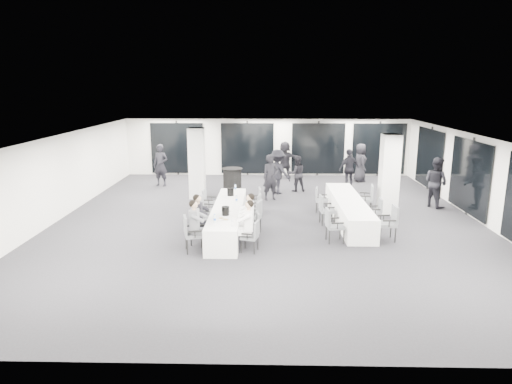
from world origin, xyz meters
TOP-DOWN VIEW (x-y plane):
  - room at (0.89, 1.11)m, footprint 14.04×16.04m
  - column_left at (-2.80, 3.20)m, footprint 0.60×0.60m
  - column_right at (4.20, 1.00)m, footprint 0.60×0.60m
  - banquet_table_main at (-1.24, -0.91)m, footprint 0.90×5.00m
  - banquet_table_side at (2.69, 0.12)m, footprint 0.90×5.00m
  - cocktail_table at (-1.42, 3.40)m, footprint 0.84×0.84m
  - chair_main_left_near at (-2.07, -2.88)m, footprint 0.61×0.64m
  - chair_main_left_second at (-2.07, -2.21)m, footprint 0.54×0.58m
  - chair_main_left_mid at (-2.07, -1.28)m, footprint 0.54×0.58m
  - chair_main_left_fourth at (-2.06, -0.30)m, footprint 0.56×0.58m
  - chair_main_left_far at (-2.07, 0.73)m, footprint 0.50×0.54m
  - chair_main_right_near at (-0.41, -2.85)m, footprint 0.53×0.55m
  - chair_main_right_second at (-0.41, -2.04)m, footprint 0.50×0.54m
  - chair_main_right_mid at (-0.40, -1.33)m, footprint 0.64×0.67m
  - chair_main_right_fourth at (-0.40, -0.24)m, footprint 0.55×0.59m
  - chair_main_right_far at (-0.40, 0.82)m, footprint 0.52×0.57m
  - chair_side_left_near at (1.86, -2.00)m, footprint 0.54×0.59m
  - chair_side_left_mid at (1.86, -0.28)m, footprint 0.53×0.57m
  - chair_side_left_far at (1.87, 1.23)m, footprint 0.51×0.54m
  - chair_side_right_near at (3.53, -1.81)m, footprint 0.54×0.60m
  - chair_side_right_mid at (3.52, -0.28)m, footprint 0.45×0.50m
  - chair_side_right_far at (3.53, 1.15)m, footprint 0.58×0.62m
  - seated_guest_a at (-1.90, -2.86)m, footprint 0.50×0.38m
  - seated_guest_b at (-1.90, -2.20)m, footprint 0.50×0.38m
  - seated_guest_c at (-0.57, -2.83)m, footprint 0.50×0.38m
  - seated_guest_d at (-0.57, -2.05)m, footprint 0.50×0.38m
  - standing_guest_a at (0.12, 2.93)m, footprint 0.91×0.84m
  - standing_guest_b at (1.24, 4.45)m, footprint 0.92×0.68m
  - standing_guest_c at (0.41, 3.98)m, footprint 1.50×1.34m
  - standing_guest_d at (3.55, 5.05)m, footprint 1.32×1.07m
  - standing_guest_e at (4.33, 6.52)m, footprint 0.70×1.03m
  - standing_guest_f at (0.83, 7.20)m, footprint 1.96×0.97m
  - standing_guest_g at (-4.76, 5.37)m, footprint 0.90×0.79m
  - standing_guest_h at (6.20, 2.00)m, footprint 1.04×1.19m
  - ice_bucket_near at (-1.22, -1.89)m, footprint 0.22×0.22m
  - ice_bucket_far at (-1.26, 0.49)m, footprint 0.23×0.23m
  - water_bottle_a at (-1.45, -2.62)m, footprint 0.07×0.07m
  - water_bottle_b at (-1.00, -0.39)m, footprint 0.07×0.07m
  - water_bottle_c at (-1.15, 1.31)m, footprint 0.06×0.06m
  - plate_a at (-1.31, -2.25)m, footprint 0.20×0.20m
  - plate_b at (-1.17, -2.38)m, footprint 0.22×0.22m
  - plate_c at (-1.18, -1.52)m, footprint 0.21×0.21m
  - wine_glass at (-0.95, -2.94)m, footprint 0.08×0.08m

SIDE VIEW (x-z plane):
  - banquet_table_main at x=-1.24m, z-range 0.00..0.75m
  - banquet_table_side at x=2.69m, z-range 0.00..0.75m
  - chair_main_right_near at x=-0.41m, z-range 0.06..0.92m
  - chair_side_right_mid at x=3.52m, z-range 0.06..0.93m
  - chair_main_right_second at x=-0.41m, z-range 0.06..0.93m
  - chair_side_left_far at x=1.87m, z-range 0.06..0.94m
  - chair_main_left_far at x=-2.07m, z-range 0.06..0.96m
  - chair_main_left_fourth at x=-2.06m, z-range 0.06..0.98m
  - chair_main_left_second at x=-2.07m, z-range 0.07..1.01m
  - chair_main_right_far at x=-0.40m, z-range 0.07..1.01m
  - chair_main_left_mid at x=-2.07m, z-range 0.07..1.02m
  - chair_main_right_fourth at x=-0.40m, z-range 0.07..1.02m
  - chair_side_left_mid at x=1.86m, z-range 0.07..1.03m
  - chair_side_left_near at x=1.86m, z-range 0.07..1.05m
  - chair_main_left_near at x=-2.07m, z-range 0.07..1.07m
  - chair_side_right_far at x=3.53m, z-range 0.07..1.07m
  - chair_side_right_near at x=3.53m, z-range 0.07..1.10m
  - cocktail_table at x=-1.42m, z-range 0.01..1.17m
  - chair_main_right_mid at x=-0.40m, z-range 0.07..1.11m
  - plate_a at x=-1.31m, z-range 0.75..0.78m
  - plate_c at x=-1.18m, z-range 0.75..0.78m
  - plate_b at x=-1.17m, z-range 0.75..0.78m
  - seated_guest_a at x=-1.90m, z-range 0.09..1.53m
  - seated_guest_b at x=-1.90m, z-range 0.09..1.53m
  - seated_guest_c at x=-0.57m, z-range 0.09..1.53m
  - seated_guest_d at x=-0.57m, z-range 0.09..1.53m
  - water_bottle_c at x=-1.15m, z-range 0.75..0.95m
  - water_bottle_b at x=-1.00m, z-range 0.75..0.96m
  - water_bottle_a at x=-1.45m, z-range 0.75..0.97m
  - standing_guest_b at x=1.24m, z-range 0.00..1.72m
  - ice_bucket_near at x=-1.22m, z-range 0.75..1.00m
  - ice_bucket_far at x=-1.26m, z-range 0.75..1.01m
  - wine_glass at x=-0.95m, z-range 0.80..1.00m
  - standing_guest_d at x=3.55m, z-range 0.00..1.96m
  - standing_guest_e at x=4.33m, z-range 0.00..2.01m
  - standing_guest_a at x=0.12m, z-range 0.00..2.03m
  - standing_guest_f at x=0.83m, z-range 0.00..2.04m
  - standing_guest_c at x=0.41m, z-range 0.00..2.09m
  - standing_guest_h at x=6.20m, z-range 0.00..2.11m
  - standing_guest_g at x=-4.76m, z-range 0.00..2.12m
  - room at x=0.89m, z-range -0.03..2.81m
  - column_left at x=-2.80m, z-range 0.00..2.80m
  - column_right at x=4.20m, z-range 0.00..2.80m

